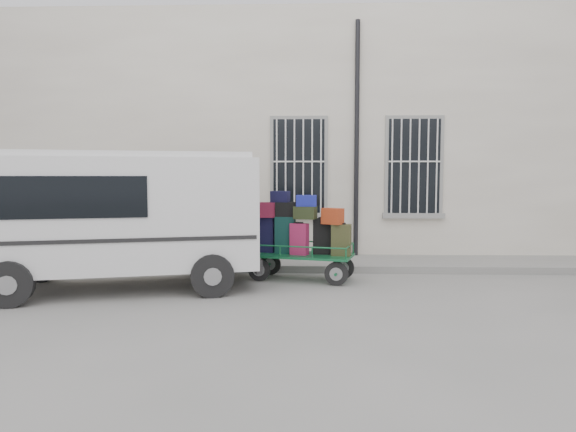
% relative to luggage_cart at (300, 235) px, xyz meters
% --- Properties ---
extents(ground, '(80.00, 80.00, 0.00)m').
position_rel_luggage_cart_xyz_m(ground, '(0.35, -0.70, -0.87)').
color(ground, slate).
rests_on(ground, ground).
extents(building, '(24.00, 5.15, 6.00)m').
position_rel_luggage_cart_xyz_m(building, '(0.35, 4.80, 2.13)').
color(building, beige).
rests_on(building, ground).
extents(sidewalk, '(24.00, 1.70, 0.15)m').
position_rel_luggage_cart_xyz_m(sidewalk, '(0.35, 1.50, -0.80)').
color(sidewalk, slate).
rests_on(sidewalk, ground).
extents(luggage_cart, '(2.34, 1.35, 1.73)m').
position_rel_luggage_cart_xyz_m(luggage_cart, '(0.00, 0.00, 0.00)').
color(luggage_cart, black).
rests_on(luggage_cart, ground).
extents(van, '(5.14, 3.15, 2.42)m').
position_rel_luggage_cart_xyz_m(van, '(-3.20, -0.92, 0.52)').
color(van, white).
rests_on(van, ground).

